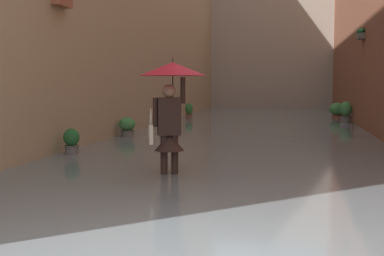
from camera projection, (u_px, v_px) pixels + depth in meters
The scene contains 9 objects.
ground_plane at pixel (253, 132), 18.30m from camera, with size 70.13×70.13×0.00m, color #605B56.
flood_water at pixel (253, 130), 18.29m from camera, with size 8.10×34.05×0.18m, color slate.
building_facade_far at pixel (272, 41), 32.55m from camera, with size 10.90×1.80×8.64m, color #A89989.
person_wading at pixel (171, 94), 8.74m from camera, with size 1.12×1.12×2.11m.
potted_plant_far_left at pixel (346, 114), 20.68m from camera, with size 0.46×0.46×0.99m.
potted_plant_far_right at pixel (72, 144), 11.30m from camera, with size 0.34×0.34×0.73m.
potted_plant_mid_right at pixel (127, 128), 15.14m from camera, with size 0.48×0.48×0.73m.
potted_plant_mid_left at pixel (337, 111), 23.21m from camera, with size 0.69×0.69×0.85m.
potted_plant_near_right at pixel (189, 112), 23.20m from camera, with size 0.35×0.35×0.83m.
Camera 1 is at (-1.32, 4.27, 1.69)m, focal length 49.37 mm.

